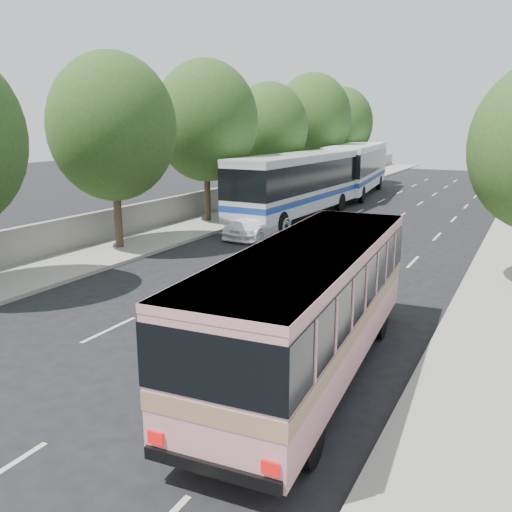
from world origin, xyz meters
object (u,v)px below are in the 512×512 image
Objects in this scene: tour_coach_rear at (357,165)px; pink_bus at (311,296)px; pink_taxi at (286,255)px; tour_coach_front at (297,180)px; white_pickup at (258,222)px.

pink_bus is at bearing -81.50° from tour_coach_rear.
pink_bus is 9.11m from pink_taxi.
pink_taxi is 0.31× the size of tour_coach_front.
white_pickup is at bearing -85.20° from tour_coach_front.
tour_coach_rear is at bearing 94.13° from white_pickup.
pink_taxi is at bearing -51.96° from white_pickup.
white_pickup is (-8.50, 13.90, -1.23)m from pink_bus.
tour_coach_rear is (-4.88, 24.80, 1.75)m from pink_taxi.
tour_coach_front reaches higher than pink_taxi.
pink_bus is 34.01m from tour_coach_rear.
pink_bus is 0.72× the size of tour_coach_rear.
tour_coach_front reaches higher than white_pickup.
tour_coach_front is at bearing 95.10° from white_pickup.
pink_bus is 0.75× the size of tour_coach_front.
pink_bus is at bearing -63.90° from tour_coach_front.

